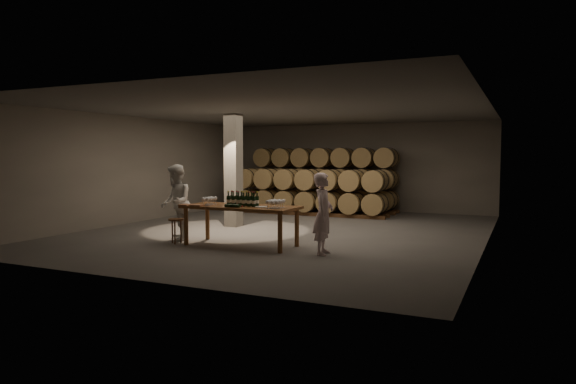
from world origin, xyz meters
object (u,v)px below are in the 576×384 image
at_px(tasting_table, 241,210).
at_px(bottle_cluster, 243,201).
at_px(plate, 261,207).
at_px(stool, 176,223).
at_px(person_man, 323,214).
at_px(person_woman, 176,203).
at_px(notebook_near, 197,205).

relative_size(tasting_table, bottle_cluster, 3.55).
bearing_deg(plate, stool, -172.10).
relative_size(tasting_table, stool, 4.53).
bearing_deg(stool, bottle_cluster, 13.29).
relative_size(person_man, person_woman, 0.92).
bearing_deg(person_man, notebook_near, 86.47).
distance_m(plate, notebook_near, 1.47).
distance_m(plate, person_man, 1.47).
height_order(tasting_table, stool, tasting_table).
bearing_deg(notebook_near, bottle_cluster, 23.15).
distance_m(tasting_table, notebook_near, 0.98).
xyz_separation_m(plate, person_man, (1.47, -0.07, -0.07)).
xyz_separation_m(tasting_table, bottle_cluster, (0.05, -0.01, 0.22)).
height_order(tasting_table, person_man, person_man).
xyz_separation_m(tasting_table, stool, (-1.50, -0.38, -0.33)).
xyz_separation_m(plate, person_woman, (-2.32, 0.06, -0.00)).
xyz_separation_m(plate, notebook_near, (-1.42, -0.36, 0.01)).
height_order(notebook_near, person_man, person_man).
bearing_deg(plate, person_man, -2.92).
relative_size(bottle_cluster, plate, 2.69).
bearing_deg(stool, plate, 7.90).
bearing_deg(stool, person_woman, 126.81).
relative_size(notebook_near, person_man, 0.16).
xyz_separation_m(stool, person_woman, (-0.26, 0.34, 0.44)).
distance_m(tasting_table, person_woman, 1.76).
distance_m(plate, stool, 2.13).
bearing_deg(notebook_near, stool, 171.20).
bearing_deg(plate, person_woman, 178.63).
distance_m(person_man, person_woman, 3.79).
bearing_deg(person_woman, bottle_cluster, 53.34).
bearing_deg(person_man, bottle_cluster, 76.41).
relative_size(stool, person_woman, 0.32).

